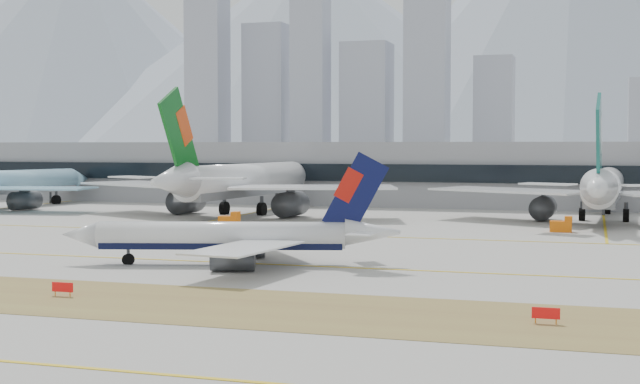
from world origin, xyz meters
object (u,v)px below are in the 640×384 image
(taxiing_airliner, at_px, (234,237))
(widebody_cathay, at_px, (604,189))
(widebody_eva, at_px, (240,183))
(terminal, at_px, (443,173))

(taxiing_airliner, bearing_deg, widebody_cathay, -134.47)
(taxiing_airliner, distance_m, widebody_cathay, 87.24)
(taxiing_airliner, height_order, widebody_eva, widebody_eva)
(taxiing_airliner, xyz_separation_m, widebody_eva, (-27.96, 70.39, 3.32))
(taxiing_airliner, bearing_deg, widebody_eva, -83.50)
(widebody_eva, xyz_separation_m, widebody_cathay, (70.64, 5.65, -0.49))
(widebody_eva, height_order, terminal, widebody_eva)
(widebody_cathay, xyz_separation_m, terminal, (-37.52, 45.32, 1.39))
(terminal, bearing_deg, taxiing_airliner, -92.43)
(widebody_cathay, bearing_deg, widebody_eva, 97.51)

